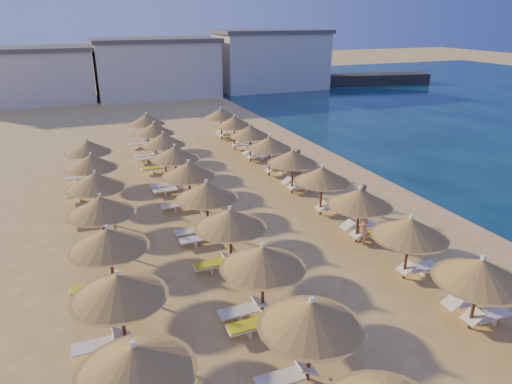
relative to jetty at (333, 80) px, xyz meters
name	(u,v)px	position (x,y,z in m)	size (l,w,h in m)	color
ground	(287,248)	(-29.34, -44.97, -0.75)	(220.00, 220.00, 0.00)	#E5BE64
jetty	(333,80)	(0.00, 0.00, 0.00)	(30.00, 4.00, 1.50)	black
hotel_blocks	(167,67)	(-25.39, -0.28, 2.95)	(47.30, 9.75, 8.10)	silver
parasol_row_east	(322,175)	(-26.08, -42.21, 1.46)	(2.99, 37.09, 2.80)	brown
parasol_row_west	(207,191)	(-32.26, -42.21, 1.46)	(2.99, 37.09, 2.80)	brown
parasol_row_inland	(101,206)	(-37.00, -42.21, 1.46)	(2.99, 23.45, 2.80)	brown
loungers	(241,222)	(-30.60, -42.27, -0.41)	(14.14, 35.59, 0.66)	white
beachgoer_b	(363,200)	(-24.02, -43.07, 0.10)	(0.82, 0.64, 1.70)	tan
beachgoer_a	(363,226)	(-25.89, -45.80, 0.13)	(0.64, 0.42, 1.75)	tan
beachgoer_c	(298,161)	(-24.15, -35.73, 0.11)	(1.01, 0.42, 1.72)	tan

